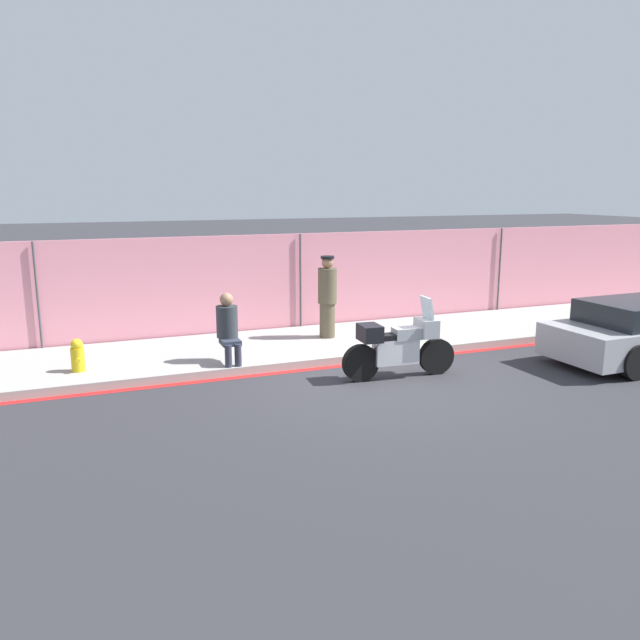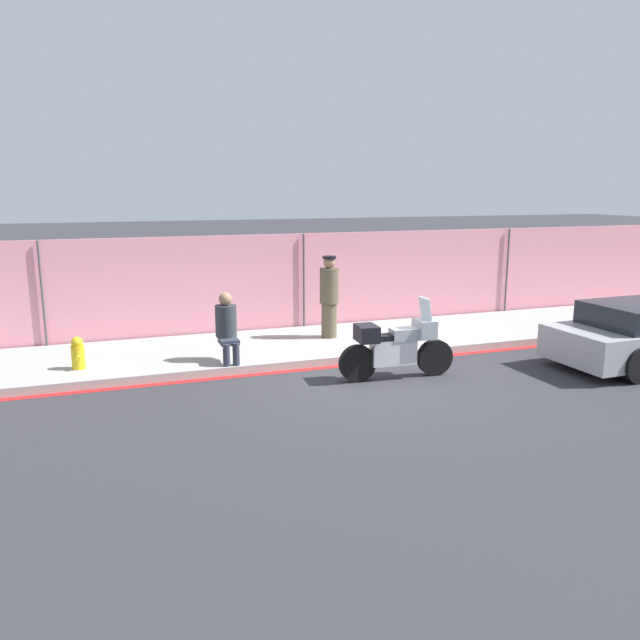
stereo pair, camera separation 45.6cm
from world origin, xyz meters
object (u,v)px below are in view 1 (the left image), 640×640
at_px(officer_standing, 327,296).
at_px(person_seated_on_curb, 228,324).
at_px(fire_hydrant, 78,355).
at_px(motorcycle, 399,346).

distance_m(officer_standing, person_seated_on_curb, 2.84).
bearing_deg(fire_hydrant, motorcycle, -20.20).
bearing_deg(person_seated_on_curb, officer_standing, 25.22).
relative_size(person_seated_on_curb, fire_hydrant, 2.20).
xyz_separation_m(officer_standing, person_seated_on_curb, (-2.56, -1.21, -0.20)).
bearing_deg(person_seated_on_curb, motorcycle, -30.51).
bearing_deg(motorcycle, officer_standing, 99.13).
height_order(officer_standing, fire_hydrant, officer_standing).
relative_size(officer_standing, fire_hydrant, 3.00).
bearing_deg(fire_hydrant, officer_standing, 8.83).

